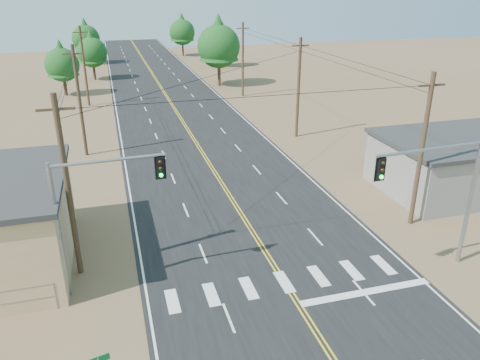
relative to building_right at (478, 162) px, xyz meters
name	(u,v)px	position (x,y,z in m)	size (l,w,h in m)	color
road	(202,151)	(-19.00, 14.00, -1.99)	(15.00, 200.00, 0.02)	black
building_right	(478,162)	(0.00, 0.00, 0.00)	(15.00, 8.00, 4.00)	gray
utility_pole_left_near	(68,187)	(-29.50, -4.00, 3.12)	(1.80, 0.30, 10.00)	#4C3826
utility_pole_left_mid	(80,101)	(-29.50, 16.00, 3.12)	(1.80, 0.30, 10.00)	#4C3826
utility_pole_left_far	(84,66)	(-29.50, 36.00, 3.12)	(1.80, 0.30, 10.00)	#4C3826
utility_pole_right_near	(422,150)	(-8.50, -4.00, 3.12)	(1.80, 0.30, 10.00)	#4C3826
utility_pole_right_mid	(298,88)	(-8.50, 16.00, 3.12)	(1.80, 0.30, 10.00)	#4C3826
utility_pole_right_far	(243,59)	(-8.50, 36.00, 3.12)	(1.80, 0.30, 10.00)	#4C3826
signal_mast_left	(89,205)	(-28.45, -5.94, 2.86)	(5.51, 0.50, 7.24)	gray
signal_mast_right	(446,186)	(-10.58, -8.95, 3.04)	(6.54, 0.82, 7.40)	gray
tree_left_near	(62,61)	(-32.72, 43.24, 2.77)	(4.68, 4.68, 7.80)	#3F2D1E
tree_left_mid	(92,49)	(-28.77, 54.46, 2.91)	(4.81, 4.81, 8.02)	#3F2D1E
tree_left_far	(86,36)	(-29.97, 72.02, 3.38)	(5.28, 5.28, 8.80)	#3F2D1E
tree_right_near	(219,42)	(-10.00, 44.02, 4.62)	(6.49, 6.49, 10.82)	#3F2D1E
tree_right_mid	(223,39)	(-5.00, 61.56, 3.08)	(4.98, 4.98, 8.31)	#3F2D1E
tree_right_far	(182,29)	(-10.00, 78.08, 3.59)	(5.48, 5.48, 9.14)	#3F2D1E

